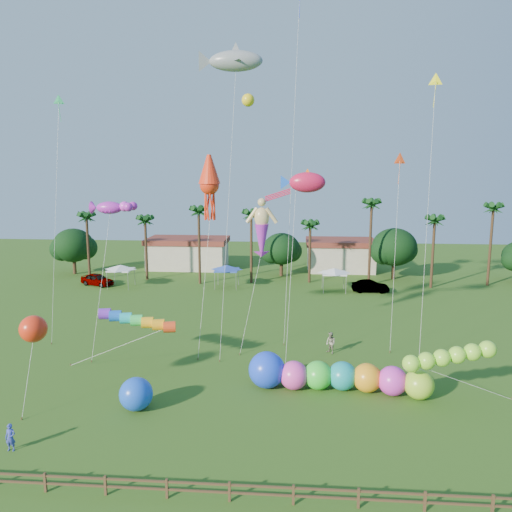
# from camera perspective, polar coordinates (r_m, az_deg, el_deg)

# --- Properties ---
(ground) EXTENTS (160.00, 160.00, 0.00)m
(ground) POSITION_cam_1_polar(r_m,az_deg,el_deg) (31.28, -1.52, -19.75)
(ground) COLOR #285116
(ground) RESTS_ON ground
(tree_line) EXTENTS (69.46, 8.91, 11.00)m
(tree_line) POSITION_cam_1_polar(r_m,az_deg,el_deg) (71.92, 4.96, 0.87)
(tree_line) COLOR #3A2819
(tree_line) RESTS_ON ground
(buildings_row) EXTENTS (35.00, 7.00, 4.00)m
(buildings_row) POSITION_cam_1_polar(r_m,az_deg,el_deg) (78.44, 0.03, -0.03)
(buildings_row) COLOR beige
(buildings_row) RESTS_ON ground
(tent_row) EXTENTS (31.00, 4.00, 0.60)m
(tent_row) POSITION_cam_1_polar(r_m,az_deg,el_deg) (65.25, -3.45, -1.40)
(tent_row) COLOR white
(tent_row) RESTS_ON ground
(fence) EXTENTS (36.12, 0.12, 1.00)m
(fence) POSITION_cam_1_polar(r_m,az_deg,el_deg) (25.91, -3.05, -25.10)
(fence) COLOR brown
(fence) RESTS_ON ground
(car_a) EXTENTS (5.13, 3.62, 1.62)m
(car_a) POSITION_cam_1_polar(r_m,az_deg,el_deg) (70.76, -17.69, -2.57)
(car_a) COLOR #4C4C54
(car_a) RESTS_ON ground
(car_b) EXTENTS (4.65, 1.66, 1.52)m
(car_b) POSITION_cam_1_polar(r_m,az_deg,el_deg) (65.33, 12.95, -3.40)
(car_b) COLOR #4C4C54
(car_b) RESTS_ON ground
(spectator_a) EXTENTS (0.58, 0.39, 1.57)m
(spectator_a) POSITION_cam_1_polar(r_m,az_deg,el_deg) (32.45, -26.26, -18.10)
(spectator_a) COLOR #3240B2
(spectator_a) RESTS_ON ground
(spectator_b) EXTENTS (1.11, 1.14, 1.85)m
(spectator_b) POSITION_cam_1_polar(r_m,az_deg,el_deg) (43.42, 8.53, -9.80)
(spectator_b) COLOR gray
(spectator_b) RESTS_ON ground
(caterpillar_inflatable) EXTENTS (12.88, 3.46, 2.62)m
(caterpillar_inflatable) POSITION_cam_1_polar(r_m,az_deg,el_deg) (36.53, 8.65, -13.40)
(caterpillar_inflatable) COLOR #FF43BE
(caterpillar_inflatable) RESTS_ON ground
(blue_ball) EXTENTS (2.17, 2.17, 2.17)m
(blue_ball) POSITION_cam_1_polar(r_m,az_deg,el_deg) (34.44, -13.55, -15.09)
(blue_ball) COLOR blue
(blue_ball) RESTS_ON ground
(rainbow_tube) EXTENTS (9.92, 1.05, 3.96)m
(rainbow_tube) POSITION_cam_1_polar(r_m,az_deg,el_deg) (39.66, -12.13, -7.89)
(rainbow_tube) COLOR #E74219
(rainbow_tube) RESTS_ON ground
(green_worm) EXTENTS (10.32, 2.05, 3.50)m
(green_worm) POSITION_cam_1_polar(r_m,az_deg,el_deg) (35.19, 17.31, -11.66)
(green_worm) COLOR #95ED34
(green_worm) RESTS_ON ground
(orange_ball_kite) EXTENTS (1.81, 2.91, 6.17)m
(orange_ball_kite) POSITION_cam_1_polar(r_m,az_deg,el_deg) (35.61, -24.10, -7.61)
(orange_ball_kite) COLOR red
(orange_ball_kite) RESTS_ON ground
(merman_kite) EXTENTS (2.82, 4.03, 12.59)m
(merman_kite) POSITION_cam_1_polar(r_m,az_deg,el_deg) (43.37, 0.66, 2.80)
(merman_kite) COLOR #DBBE7C
(merman_kite) RESTS_ON ground
(fish_kite) EXTENTS (4.77, 7.15, 15.35)m
(fish_kite) POSITION_cam_1_polar(r_m,az_deg,el_deg) (42.59, 5.89, 8.37)
(fish_kite) COLOR #CF1743
(fish_kite) RESTS_ON ground
(shark_kite) EXTENTS (6.53, 8.25, 25.71)m
(shark_kite) POSITION_cam_1_polar(r_m,az_deg,el_deg) (45.81, -2.33, 21.36)
(shark_kite) COLOR gray
(shark_kite) RESTS_ON ground
(squid_kite) EXTENTS (2.12, 4.26, 16.79)m
(squid_kite) POSITION_cam_1_polar(r_m,az_deg,el_deg) (42.31, -5.34, 8.07)
(squid_kite) COLOR red
(squid_kite) RESTS_ON ground
(lobster_kite) EXTENTS (4.52, 6.52, 12.98)m
(lobster_kite) POSITION_cam_1_polar(r_m,az_deg,el_deg) (45.03, -16.39, 5.32)
(lobster_kite) COLOR #B826C0
(lobster_kite) RESTS_ON ground
(delta_kite_red) EXTENTS (1.58, 4.47, 16.95)m
(delta_kite_red) POSITION_cam_1_polar(r_m,az_deg,el_deg) (46.34, 16.11, 10.26)
(delta_kite_red) COLOR #F54B1B
(delta_kite_red) RESTS_ON ground
(delta_kite_yellow) EXTENTS (1.77, 4.40, 23.26)m
(delta_kite_yellow) POSITION_cam_1_polar(r_m,az_deg,el_deg) (45.47, 19.81, 17.86)
(delta_kite_yellow) COLOR #FFFB1A
(delta_kite_yellow) RESTS_ON ground
(delta_kite_green) EXTENTS (1.10, 3.96, 22.07)m
(delta_kite_green) POSITION_cam_1_polar(r_m,az_deg,el_deg) (49.76, -21.64, 15.55)
(delta_kite_green) COLOR #34DF7D
(delta_kite_green) RESTS_ON ground
(delta_kite_blue) EXTENTS (1.61, 5.02, 31.24)m
(delta_kite_blue) POSITION_cam_1_polar(r_m,az_deg,el_deg) (49.19, 4.97, 26.74)
(delta_kite_blue) COLOR #1832DB
(delta_kite_blue) RESTS_ON ground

